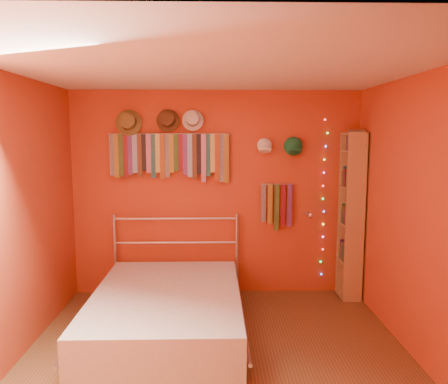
{
  "coord_description": "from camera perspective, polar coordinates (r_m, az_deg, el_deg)",
  "views": [
    {
      "loc": [
        -0.01,
        -3.56,
        1.98
      ],
      "look_at": [
        0.08,
        0.9,
        1.38
      ],
      "focal_mm": 35.0,
      "sensor_mm": 36.0,
      "label": 1
    }
  ],
  "objects": [
    {
      "name": "ground",
      "position": [
        4.08,
        -0.93,
        -21.47
      ],
      "size": [
        3.5,
        3.5,
        0.0
      ],
      "primitive_type": "plane",
      "color": "brown",
      "rests_on": "ground"
    },
    {
      "name": "back_wall",
      "position": [
        5.36,
        -1.04,
        -0.23
      ],
      "size": [
        3.5,
        0.02,
        2.5
      ],
      "primitive_type": "cube",
      "color": "#A7421B",
      "rests_on": "ground"
    },
    {
      "name": "right_wall",
      "position": [
        4.04,
        24.74,
        -3.52
      ],
      "size": [
        0.02,
        3.5,
        2.5
      ],
      "primitive_type": "cube",
      "color": "#A7421B",
      "rests_on": "ground"
    },
    {
      "name": "left_wall",
      "position": [
        4.03,
        -26.77,
        -3.66
      ],
      "size": [
        0.02,
        3.5,
        2.5
      ],
      "primitive_type": "cube",
      "color": "#A7421B",
      "rests_on": "ground"
    },
    {
      "name": "ceiling",
      "position": [
        3.6,
        -1.02,
        15.9
      ],
      "size": [
        3.5,
        3.5,
        0.02
      ],
      "primitive_type": "cube",
      "color": "white",
      "rests_on": "back_wall"
    },
    {
      "name": "tie_rack",
      "position": [
        5.28,
        -7.04,
        4.9
      ],
      "size": [
        1.45,
        0.03,
        0.59
      ],
      "color": "silver",
      "rests_on": "back_wall"
    },
    {
      "name": "small_tie_rack",
      "position": [
        5.37,
        6.92,
        -1.57
      ],
      "size": [
        0.4,
        0.03,
        0.58
      ],
      "color": "silver",
      "rests_on": "back_wall"
    },
    {
      "name": "fedora_olive",
      "position": [
        5.31,
        -12.4,
        8.94
      ],
      "size": [
        0.31,
        0.17,
        0.31
      ],
      "rotation": [
        1.36,
        0.0,
        0.0
      ],
      "color": "brown",
      "rests_on": "back_wall"
    },
    {
      "name": "fedora_brown",
      "position": [
        5.25,
        -7.38,
        9.34
      ],
      "size": [
        0.27,
        0.15,
        0.27
      ],
      "rotation": [
        1.36,
        0.0,
        0.0
      ],
      "color": "#4D311B",
      "rests_on": "back_wall"
    },
    {
      "name": "fedora_white",
      "position": [
        5.23,
        -4.12,
        9.41
      ],
      "size": [
        0.25,
        0.14,
        0.25
      ],
      "rotation": [
        1.36,
        0.0,
        0.0
      ],
      "color": "silver",
      "rests_on": "back_wall"
    },
    {
      "name": "cap_white",
      "position": [
        5.29,
        5.32,
        6.03
      ],
      "size": [
        0.18,
        0.23,
        0.18
      ],
      "color": "white",
      "rests_on": "back_wall"
    },
    {
      "name": "cap_green",
      "position": [
        5.34,
        9.02,
        5.92
      ],
      "size": [
        0.2,
        0.25,
        0.2
      ],
      "color": "#186D3F",
      "rests_on": "back_wall"
    },
    {
      "name": "fairy_lights",
      "position": [
        5.49,
        12.88,
        -0.86
      ],
      "size": [
        0.06,
        0.02,
        1.94
      ],
      "color": "#FF3333",
      "rests_on": "back_wall"
    },
    {
      "name": "reading_lamp",
      "position": [
        5.3,
        11.15,
        -2.95
      ],
      "size": [
        0.07,
        0.28,
        0.08
      ],
      "color": "silver",
      "rests_on": "back_wall"
    },
    {
      "name": "bookshelf",
      "position": [
        5.44,
        16.71,
        -2.91
      ],
      "size": [
        0.25,
        0.34,
        2.0
      ],
      "color": "#9F7048",
      "rests_on": "ground"
    },
    {
      "name": "bed",
      "position": [
        4.53,
        -7.44,
        -15.13
      ],
      "size": [
        1.53,
        2.1,
        1.01
      ],
      "rotation": [
        0.0,
        0.0,
        0.0
      ],
      "color": "silver",
      "rests_on": "ground"
    }
  ]
}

